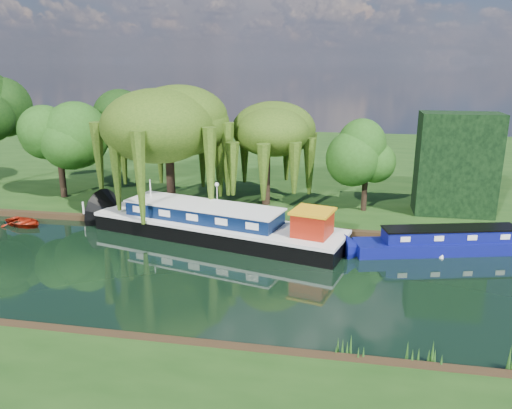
% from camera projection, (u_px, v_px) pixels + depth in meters
% --- Properties ---
extents(ground, '(120.00, 120.00, 0.00)m').
position_uv_depth(ground, '(166.00, 270.00, 30.38)').
color(ground, black).
extents(far_bank, '(120.00, 52.00, 0.45)m').
position_uv_depth(far_bank, '(261.00, 161.00, 62.45)').
color(far_bank, '#15340E').
rests_on(far_bank, ground).
extents(dutch_barge, '(19.06, 8.69, 3.93)m').
position_uv_depth(dutch_barge, '(218.00, 225.00, 35.48)').
color(dutch_barge, black).
rests_on(dutch_barge, ground).
extents(narrowboat, '(12.75, 5.17, 1.84)m').
position_uv_depth(narrowboat, '(449.00, 242.00, 33.04)').
color(narrowboat, '#0B0F5E').
rests_on(narrowboat, ground).
extents(red_dinghy, '(4.03, 3.43, 0.71)m').
position_uv_depth(red_dinghy, '(24.00, 225.00, 38.52)').
color(red_dinghy, maroon).
rests_on(red_dinghy, ground).
extents(white_cruiser, '(2.74, 2.53, 1.20)m').
position_uv_depth(white_cruiser, '(441.00, 254.00, 32.88)').
color(white_cruiser, silver).
rests_on(white_cruiser, ground).
extents(willow_left, '(7.93, 7.93, 9.50)m').
position_uv_depth(willow_left, '(168.00, 126.00, 39.08)').
color(willow_left, black).
rests_on(willow_left, far_bank).
extents(willow_right, '(6.33, 6.33, 7.71)m').
position_uv_depth(willow_right, '(266.00, 138.00, 41.15)').
color(willow_right, black).
rests_on(willow_right, far_bank).
extents(tree_far_left, '(5.03, 5.03, 8.10)m').
position_uv_depth(tree_far_left, '(58.00, 135.00, 43.46)').
color(tree_far_left, black).
rests_on(tree_far_left, far_bank).
extents(tree_far_mid, '(5.15, 5.15, 8.42)m').
position_uv_depth(tree_far_mid, '(135.00, 126.00, 47.43)').
color(tree_far_mid, black).
rests_on(tree_far_mid, far_bank).
extents(tree_far_right, '(3.90, 3.90, 6.38)m').
position_uv_depth(tree_far_right, '(367.00, 157.00, 39.71)').
color(tree_far_right, black).
rests_on(tree_far_right, far_bank).
extents(conifer_hedge, '(6.00, 3.00, 8.00)m').
position_uv_depth(conifer_hedge, '(456.00, 164.00, 39.06)').
color(conifer_hedge, black).
rests_on(conifer_hedge, far_bank).
extents(lamppost, '(0.36, 0.36, 2.56)m').
position_uv_depth(lamppost, '(217.00, 190.00, 39.55)').
color(lamppost, silver).
rests_on(lamppost, far_bank).
extents(mooring_posts, '(19.16, 0.16, 1.00)m').
position_uv_depth(mooring_posts, '(198.00, 214.00, 38.14)').
color(mooring_posts, silver).
rests_on(mooring_posts, far_bank).
extents(reeds_near, '(33.70, 1.50, 1.10)m').
position_uv_depth(reeds_near, '(253.00, 338.00, 21.87)').
color(reeds_near, '#174713').
rests_on(reeds_near, ground).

